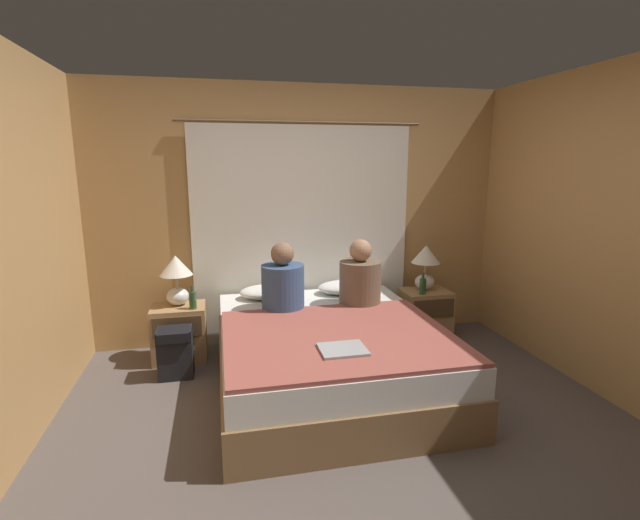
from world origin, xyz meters
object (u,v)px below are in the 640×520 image
at_px(nightstand_right, 425,314).
at_px(beer_bottle_on_right_stand, 423,286).
at_px(laptop_on_bed, 343,349).
at_px(backpack_on_floor, 175,350).
at_px(nightstand_left, 180,333).
at_px(person_left_in_bed, 283,283).
at_px(person_right_in_bed, 360,279).
at_px(bed, 328,355).
at_px(lamp_left, 176,274).
at_px(lamp_right, 426,262).
at_px(beer_bottle_on_left_stand, 193,300).
at_px(pillow_right, 346,287).
at_px(pillow_left, 270,292).

height_order(nightstand_right, beer_bottle_on_right_stand, beer_bottle_on_right_stand).
bearing_deg(laptop_on_bed, backpack_on_floor, 138.40).
relative_size(nightstand_left, person_left_in_bed, 0.85).
xyz_separation_m(nightstand_left, laptop_on_bed, (1.15, -1.40, 0.31)).
distance_m(person_right_in_bed, laptop_on_bed, 1.14).
distance_m(bed, lamp_left, 1.56).
distance_m(lamp_left, lamp_right, 2.40).
relative_size(lamp_left, beer_bottle_on_left_stand, 2.12).
xyz_separation_m(nightstand_right, laptop_on_bed, (-1.25, -1.40, 0.31)).
height_order(person_left_in_bed, laptop_on_bed, person_left_in_bed).
distance_m(bed, backpack_on_floor, 1.28).
xyz_separation_m(nightstand_right, beer_bottle_on_right_stand, (-0.09, -0.10, 0.33)).
bearing_deg(beer_bottle_on_left_stand, laptop_on_bed, -51.87).
bearing_deg(lamp_right, bed, -145.19).
relative_size(nightstand_right, pillow_right, 0.90).
height_order(person_left_in_bed, beer_bottle_on_left_stand, person_left_in_bed).
height_order(bed, beer_bottle_on_left_stand, beer_bottle_on_left_stand).
height_order(pillow_right, beer_bottle_on_left_stand, beer_bottle_on_left_stand).
height_order(nightstand_right, pillow_right, pillow_right).
distance_m(bed, nightstand_left, 1.44).
height_order(lamp_left, beer_bottle_on_right_stand, lamp_left).
distance_m(nightstand_right, beer_bottle_on_left_stand, 2.29).
relative_size(pillow_left, person_right_in_bed, 0.94).
xyz_separation_m(lamp_left, lamp_right, (2.40, 0.00, 0.00)).
relative_size(nightstand_left, person_right_in_bed, 0.85).
relative_size(nightstand_left, pillow_right, 0.90).
xyz_separation_m(nightstand_left, nightstand_right, (2.40, 0.00, 0.00)).
bearing_deg(backpack_on_floor, lamp_left, 88.68).
height_order(pillow_right, beer_bottle_on_right_stand, beer_bottle_on_right_stand).
distance_m(pillow_right, backpack_on_floor, 1.67).
xyz_separation_m(pillow_left, pillow_right, (0.75, 0.00, 0.00)).
xyz_separation_m(person_left_in_bed, beer_bottle_on_left_stand, (-0.77, 0.26, -0.17)).
relative_size(bed, laptop_on_bed, 6.76).
bearing_deg(backpack_on_floor, person_left_in_bed, 0.07).
relative_size(nightstand_right, lamp_left, 1.10).
height_order(lamp_left, pillow_left, lamp_left).
distance_m(lamp_left, backpack_on_floor, 0.69).
bearing_deg(person_left_in_bed, backpack_on_floor, -179.93).
relative_size(bed, beer_bottle_on_left_stand, 9.61).
bearing_deg(beer_bottle_on_right_stand, lamp_right, 59.04).
distance_m(lamp_left, beer_bottle_on_left_stand, 0.29).
bearing_deg(laptop_on_bed, nightstand_left, 129.55).
xyz_separation_m(bed, nightstand_right, (1.20, 0.79, -0.01)).
bearing_deg(pillow_left, pillow_right, 0.00).
bearing_deg(person_left_in_bed, lamp_left, 155.57).
bearing_deg(nightstand_left, beer_bottle_on_left_stand, -36.79).
height_order(nightstand_left, nightstand_right, same).
height_order(pillow_left, beer_bottle_on_right_stand, beer_bottle_on_right_stand).
height_order(lamp_right, beer_bottle_on_right_stand, lamp_right).
distance_m(pillow_left, laptop_on_bed, 1.46).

